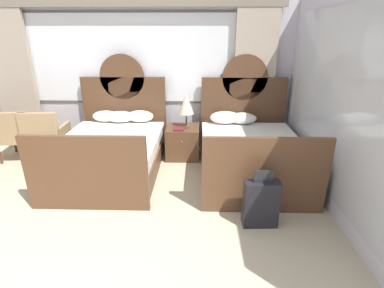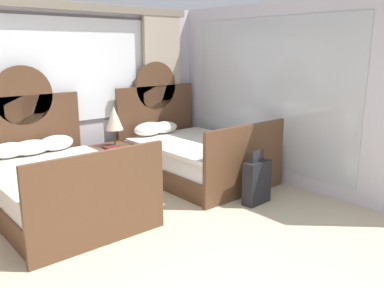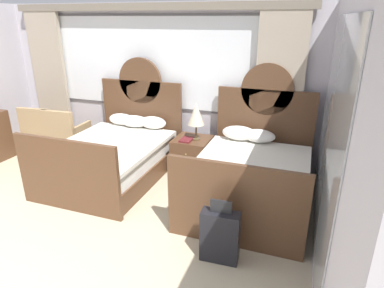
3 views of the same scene
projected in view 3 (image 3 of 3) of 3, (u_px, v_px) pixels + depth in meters
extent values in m
cube|color=silver|center=(154.00, 83.00, 5.98)|extent=(5.83, 0.07, 2.70)
cube|color=#575459|center=(152.00, 63.00, 5.81)|extent=(4.06, 0.02, 1.62)
cube|color=white|center=(152.00, 63.00, 5.81)|extent=(3.98, 0.02, 1.54)
cube|color=tan|center=(51.00, 79.00, 6.58)|extent=(0.74, 0.08, 2.60)
cube|color=tan|center=(278.00, 96.00, 5.18)|extent=(0.74, 0.08, 2.60)
cube|color=gray|center=(147.00, 7.00, 5.41)|extent=(5.37, 0.10, 0.12)
cube|color=silver|center=(335.00, 144.00, 3.09)|extent=(0.07, 4.38, 2.70)
cube|color=#B2B7BC|center=(329.00, 133.00, 3.37)|extent=(0.01, 3.07, 2.27)
cube|color=brown|center=(114.00, 169.00, 5.39)|extent=(1.48, 2.05, 0.30)
cube|color=white|center=(112.00, 153.00, 5.29)|extent=(1.42, 1.95, 0.26)
cube|color=silver|center=(109.00, 145.00, 5.16)|extent=(1.52, 1.85, 0.06)
cube|color=brown|center=(142.00, 119.00, 6.12)|extent=(1.56, 0.06, 1.40)
cylinder|color=brown|center=(140.00, 81.00, 5.87)|extent=(0.81, 0.06, 0.81)
cube|color=brown|center=(67.00, 176.00, 4.33)|extent=(1.56, 0.06, 1.02)
ellipsoid|color=white|center=(121.00, 119.00, 6.03)|extent=(0.48, 0.28, 0.20)
ellipsoid|color=white|center=(134.00, 121.00, 5.92)|extent=(0.54, 0.33, 0.20)
ellipsoid|color=white|center=(153.00, 123.00, 5.81)|extent=(0.49, 0.29, 0.22)
cube|color=brown|center=(250.00, 191.00, 4.69)|extent=(1.48, 2.05, 0.30)
cube|color=white|center=(251.00, 174.00, 4.59)|extent=(1.42, 1.95, 0.26)
cube|color=silver|center=(251.00, 165.00, 4.46)|extent=(1.52, 1.85, 0.06)
cube|color=brown|center=(264.00, 132.00, 5.42)|extent=(1.56, 0.06, 1.40)
cylinder|color=brown|center=(267.00, 89.00, 5.17)|extent=(0.81, 0.06, 0.81)
cube|color=brown|center=(234.00, 207.00, 3.63)|extent=(1.56, 0.06, 1.02)
ellipsoid|color=white|center=(239.00, 133.00, 5.27)|extent=(0.55, 0.30, 0.23)
ellipsoid|color=white|center=(259.00, 136.00, 5.19)|extent=(0.50, 0.34, 0.20)
cube|color=brown|center=(192.00, 154.00, 5.60)|extent=(0.59, 0.59, 0.57)
sphere|color=tan|center=(186.00, 154.00, 5.28)|extent=(0.02, 0.02, 0.02)
cylinder|color=brown|center=(196.00, 139.00, 5.46)|extent=(0.14, 0.14, 0.02)
cylinder|color=brown|center=(196.00, 131.00, 5.42)|extent=(0.03, 0.03, 0.23)
cone|color=beige|center=(196.00, 114.00, 5.31)|extent=(0.27, 0.27, 0.36)
cube|color=maroon|center=(186.00, 140.00, 5.40)|extent=(0.18, 0.26, 0.03)
cube|color=tan|center=(69.00, 134.00, 6.21)|extent=(0.67, 0.67, 0.10)
cube|color=tan|center=(57.00, 124.00, 5.86)|extent=(0.64, 0.12, 0.47)
cube|color=tan|center=(81.00, 129.00, 6.09)|extent=(0.09, 0.57, 0.16)
cube|color=tan|center=(55.00, 126.00, 6.24)|extent=(0.09, 0.57, 0.16)
cylinder|color=brown|center=(91.00, 142.00, 6.46)|extent=(0.04, 0.04, 0.36)
cylinder|color=brown|center=(67.00, 139.00, 6.60)|extent=(0.04, 0.04, 0.36)
cylinder|color=brown|center=(74.00, 152.00, 5.98)|extent=(0.04, 0.04, 0.36)
cylinder|color=brown|center=(49.00, 149.00, 6.12)|extent=(0.04, 0.04, 0.36)
cube|color=tan|center=(47.00, 131.00, 6.38)|extent=(0.70, 0.70, 0.10)
cube|color=tan|center=(35.00, 121.00, 6.02)|extent=(0.64, 0.15, 0.47)
cube|color=tan|center=(59.00, 126.00, 6.27)|extent=(0.12, 0.57, 0.16)
cube|color=tan|center=(33.00, 123.00, 6.39)|extent=(0.12, 0.57, 0.16)
cylinder|color=brown|center=(68.00, 139.00, 6.64)|extent=(0.04, 0.04, 0.36)
cylinder|color=brown|center=(45.00, 136.00, 6.76)|extent=(0.04, 0.04, 0.36)
cylinder|color=brown|center=(52.00, 148.00, 6.16)|extent=(0.04, 0.04, 0.36)
cylinder|color=brown|center=(27.00, 146.00, 6.28)|extent=(0.04, 0.04, 0.36)
cube|color=black|center=(220.00, 236.00, 3.49)|extent=(0.42, 0.19, 0.58)
cube|color=#232326|center=(221.00, 207.00, 3.36)|extent=(0.22, 0.03, 0.15)
cylinder|color=black|center=(205.00, 254.00, 3.63)|extent=(0.05, 0.02, 0.05)
cylinder|color=black|center=(234.00, 260.00, 3.54)|extent=(0.05, 0.02, 0.05)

